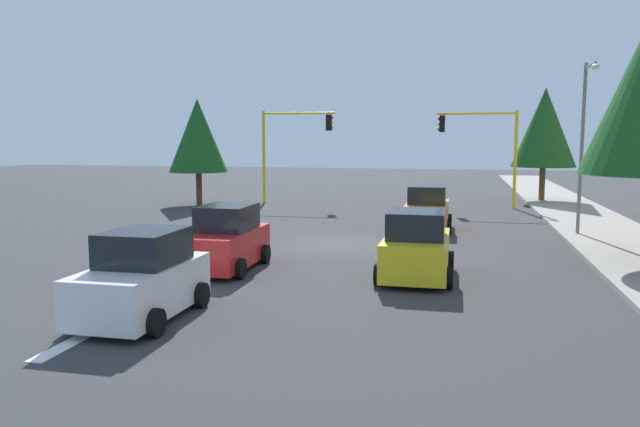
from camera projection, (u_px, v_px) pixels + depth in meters
name	position (u px, v px, depth m)	size (l,w,h in m)	color
ground_plane	(339.00, 245.00, 23.33)	(120.00, 120.00, 0.00)	#353538
sidewalk_kerb	(606.00, 232.00, 25.86)	(80.00, 4.00, 0.15)	gray
lane_arrow_near	(93.00, 331.00, 12.84)	(2.40, 1.10, 1.10)	silver
traffic_signal_far_left	(483.00, 139.00, 35.16)	(0.36, 4.59, 5.59)	yellow
traffic_signal_far_right	(292.00, 138.00, 37.65)	(0.36, 4.59, 5.69)	yellow
street_lamp_curbside	(585.00, 130.00, 24.28)	(2.15, 0.28, 7.00)	slate
tree_opposite_side	(198.00, 136.00, 36.86)	(3.52, 3.52, 6.39)	brown
tree_roadside_far	(544.00, 128.00, 38.10)	(3.92, 3.92, 7.14)	brown
car_yellow	(416.00, 247.00, 17.65)	(3.78, 2.11, 1.98)	yellow
car_orange	(427.00, 210.00, 26.88)	(3.76, 2.11, 1.98)	orange
car_red	(226.00, 240.00, 18.86)	(3.74, 1.99, 1.98)	red
car_white	(142.00, 279.00, 13.69)	(3.66, 2.06, 1.98)	white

